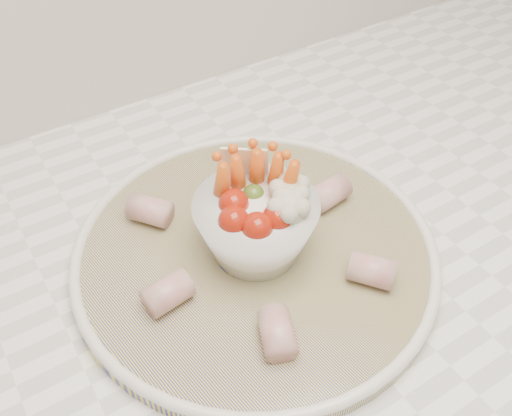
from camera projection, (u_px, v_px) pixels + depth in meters
serving_platter at (255, 251)px, 0.60m from camera, size 0.43×0.43×0.02m
veggie_bowl at (257, 220)px, 0.57m from camera, size 0.13×0.13×0.11m
cured_meat_rolls at (255, 239)px, 0.59m from camera, size 0.26×0.27×0.03m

